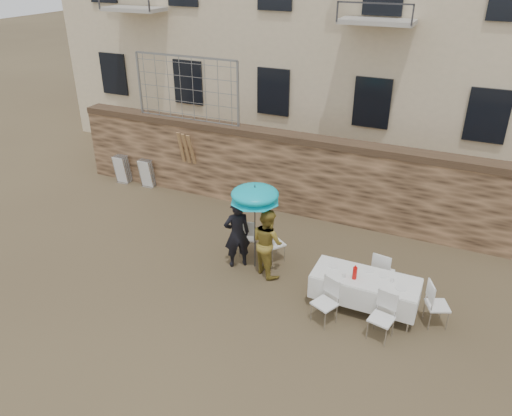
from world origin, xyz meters
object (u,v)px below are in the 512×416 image
at_px(man_suit, 237,234).
at_px(banquet_table, 366,279).
at_px(woman_dress, 267,242).
at_px(umbrella, 255,197).
at_px(chair_stack_right, 148,172).
at_px(couple_chair_right, 275,242).
at_px(couple_chair_left, 248,236).
at_px(soda_bottle, 355,273).
at_px(table_chair_front_left, 325,303).
at_px(chair_stack_left, 125,168).
at_px(table_chair_back, 383,271).
at_px(table_chair_front_right, 382,318).
at_px(table_chair_side, 438,304).

relative_size(man_suit, banquet_table, 0.79).
height_order(man_suit, woman_dress, man_suit).
bearing_deg(umbrella, chair_stack_right, 150.69).
height_order(man_suit, couple_chair_right, man_suit).
xyz_separation_m(couple_chair_left, chair_stack_right, (-4.47, 2.28, -0.02)).
bearing_deg(couple_chair_left, man_suit, 72.26).
xyz_separation_m(woman_dress, couple_chair_left, (-0.75, 0.55, -0.32)).
xyz_separation_m(soda_bottle, table_chair_front_left, (-0.40, -0.60, -0.43)).
bearing_deg(soda_bottle, woman_dress, 165.86).
bearing_deg(couple_chair_right, woman_dress, 130.90).
bearing_deg(banquet_table, chair_stack_left, 159.11).
bearing_deg(woman_dress, chair_stack_left, 6.83).
relative_size(table_chair_back, chair_stack_left, 1.04).
relative_size(man_suit, table_chair_back, 1.73).
bearing_deg(couple_chair_left, soda_bottle, 141.51).
bearing_deg(banquet_table, table_chair_front_left, -128.66).
distance_m(man_suit, couple_chair_right, 0.96).
bearing_deg(table_chair_back, table_chair_front_right, 108.92).
bearing_deg(couple_chair_left, table_chair_front_left, 127.80).
bearing_deg(soda_bottle, banquet_table, 36.87).
distance_m(table_chair_side, chair_stack_right, 9.44).
height_order(table_chair_front_right, chair_stack_right, table_chair_front_right).
relative_size(couple_chair_right, chair_stack_right, 1.04).
xyz_separation_m(table_chair_front_left, table_chair_side, (2.00, 0.85, 0.00)).
bearing_deg(man_suit, banquet_table, 133.10).
bearing_deg(table_chair_front_right, table_chair_front_left, -168.35).
relative_size(couple_chair_left, chair_stack_right, 1.04).
relative_size(woman_dress, table_chair_front_left, 1.67).
xyz_separation_m(woman_dress, table_chair_front_right, (2.79, -1.13, -0.32)).
relative_size(couple_chair_right, chair_stack_left, 1.04).
relative_size(man_suit, chair_stack_right, 1.80).
bearing_deg(chair_stack_left, table_chair_side, -17.59).
relative_size(man_suit, couple_chair_right, 1.73).
bearing_deg(woman_dress, banquet_table, -157.66).
distance_m(woman_dress, table_chair_back, 2.55).
bearing_deg(couple_chair_right, soda_bottle, -170.97).
distance_m(woman_dress, table_chair_side, 3.72).
height_order(banquet_table, table_chair_front_left, table_chair_front_left).
xyz_separation_m(banquet_table, table_chair_front_right, (0.50, -0.75, -0.25)).
xyz_separation_m(man_suit, soda_bottle, (2.84, -0.53, 0.08)).
height_order(table_chair_front_right, table_chair_side, same).
bearing_deg(banquet_table, table_chair_side, 4.09).
xyz_separation_m(soda_bottle, chair_stack_right, (-7.31, 3.36, -0.45)).
height_order(umbrella, couple_chair_right, umbrella).
xyz_separation_m(table_chair_back, chair_stack_right, (-7.71, 2.41, -0.02)).
relative_size(table_chair_front_right, chair_stack_left, 1.04).
relative_size(couple_chair_left, table_chair_back, 1.00).
xyz_separation_m(man_suit, chair_stack_right, (-4.47, 2.83, -0.37)).
distance_m(couple_chair_left, table_chair_back, 3.25).
bearing_deg(woman_dress, couple_chair_left, -4.57).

